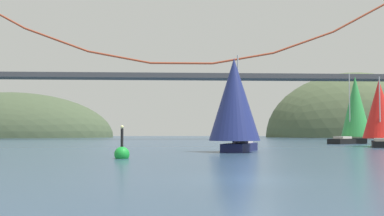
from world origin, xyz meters
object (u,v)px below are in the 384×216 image
sailboat_navy_sail (235,102)px  sailboat_red_spinnaker (379,111)px  channel_buoy (122,153)px  sailboat_green_sail (355,109)px

sailboat_navy_sail → sailboat_red_spinnaker: size_ratio=1.05×
channel_buoy → sailboat_green_sail: bearing=49.8°
sailboat_green_sail → sailboat_red_spinnaker: size_ratio=1.26×
sailboat_navy_sail → sailboat_red_spinnaker: bearing=35.5°
sailboat_navy_sail → channel_buoy: (-9.55, -9.72, -4.30)m
sailboat_red_spinnaker → channel_buoy: size_ratio=3.36×
sailboat_green_sail → channel_buoy: bearing=-130.2°
sailboat_navy_sail → channel_buoy: bearing=-134.5°
sailboat_green_sail → sailboat_red_spinnaker: bearing=-101.1°
sailboat_red_spinnaker → channel_buoy: 39.39m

